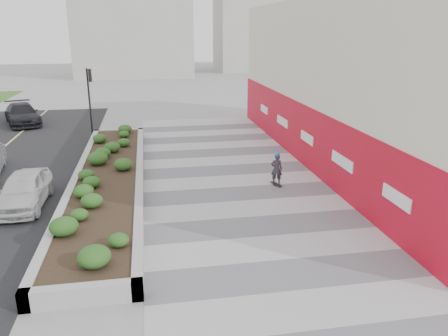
% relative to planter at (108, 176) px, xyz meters
% --- Properties ---
extents(ground, '(160.00, 160.00, 0.00)m').
position_rel_planter_xyz_m(ground, '(5.50, -7.00, -0.42)').
color(ground, gray).
rests_on(ground, ground).
extents(walkway, '(8.00, 36.00, 0.01)m').
position_rel_planter_xyz_m(walkway, '(5.50, -4.00, -0.41)').
color(walkway, '#A8A8AD').
rests_on(walkway, ground).
extents(building, '(6.04, 24.08, 8.00)m').
position_rel_planter_xyz_m(building, '(12.48, 1.98, 3.56)').
color(building, silver).
rests_on(building, ground).
extents(planter, '(3.00, 18.00, 0.90)m').
position_rel_planter_xyz_m(planter, '(0.00, 0.00, 0.00)').
color(planter, '#9E9EA0').
rests_on(planter, ground).
extents(traffic_signal_near, '(0.33, 0.28, 4.20)m').
position_rel_planter_xyz_m(traffic_signal_near, '(-1.73, 10.50, 2.34)').
color(traffic_signal_near, black).
rests_on(traffic_signal_near, ground).
extents(distant_bldg_north_l, '(16.00, 12.00, 20.00)m').
position_rel_planter_xyz_m(distant_bldg_north_l, '(0.50, 48.00, 9.58)').
color(distant_bldg_north_l, '#ADAAA3').
rests_on(distant_bldg_north_l, ground).
extents(manhole_cover, '(0.44, 0.44, 0.01)m').
position_rel_planter_xyz_m(manhole_cover, '(6.00, -4.00, -0.42)').
color(manhole_cover, '#595654').
rests_on(manhole_cover, ground).
extents(skateboarder, '(0.55, 0.75, 1.51)m').
position_rel_planter_xyz_m(skateboarder, '(7.24, -1.30, 0.34)').
color(skateboarder, beige).
rests_on(skateboarder, ground).
extents(car_white, '(1.62, 3.96, 1.35)m').
position_rel_planter_xyz_m(car_white, '(-3.00, -1.86, 0.25)').
color(car_white, silver).
rests_on(car_white, ground).
extents(car_dark, '(3.69, 5.46, 1.47)m').
position_rel_planter_xyz_m(car_dark, '(-7.01, 14.30, 0.31)').
color(car_dark, black).
rests_on(car_dark, ground).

